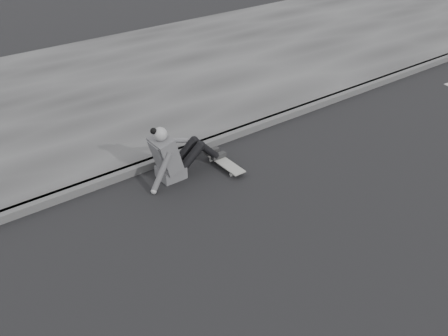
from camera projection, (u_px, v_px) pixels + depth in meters
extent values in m
plane|color=black|center=(383.00, 195.00, 6.97)|extent=(80.00, 80.00, 0.00)
cube|color=#454545|center=(263.00, 123.00, 8.69)|extent=(24.00, 0.16, 0.12)
cube|color=#393939|center=(172.00, 72.00, 10.74)|extent=(24.00, 6.00, 0.12)
cylinder|color=#979792|center=(231.00, 175.00, 7.36)|extent=(0.03, 0.05, 0.05)
cylinder|color=#979792|center=(239.00, 171.00, 7.44)|extent=(0.03, 0.05, 0.05)
cylinder|color=#979792|center=(211.00, 160.00, 7.71)|extent=(0.03, 0.05, 0.05)
cylinder|color=#979792|center=(219.00, 157.00, 7.79)|extent=(0.03, 0.05, 0.05)
cube|color=#2F2F31|center=(235.00, 171.00, 7.38)|extent=(0.16, 0.04, 0.03)
cube|color=#2F2F31|center=(215.00, 157.00, 7.74)|extent=(0.16, 0.04, 0.03)
cube|color=gray|center=(225.00, 163.00, 7.55)|extent=(0.20, 0.78, 0.02)
cube|color=#4C4C4F|center=(171.00, 172.00, 7.31)|extent=(0.36, 0.34, 0.18)
cube|color=#4C4C4F|center=(165.00, 153.00, 7.09)|extent=(0.37, 0.40, 0.57)
cube|color=#4C4C4F|center=(157.00, 149.00, 6.96)|extent=(0.14, 0.30, 0.20)
cylinder|color=gray|center=(161.00, 140.00, 6.94)|extent=(0.09, 0.09, 0.08)
sphere|color=gray|center=(160.00, 134.00, 6.88)|extent=(0.20, 0.20, 0.20)
sphere|color=black|center=(153.00, 131.00, 6.81)|extent=(0.09, 0.09, 0.09)
cylinder|color=black|center=(192.00, 157.00, 7.30)|extent=(0.43, 0.13, 0.39)
cylinder|color=black|center=(185.00, 152.00, 7.42)|extent=(0.43, 0.13, 0.39)
cylinder|color=black|center=(209.00, 151.00, 7.45)|extent=(0.35, 0.11, 0.36)
cylinder|color=black|center=(202.00, 146.00, 7.58)|extent=(0.35, 0.11, 0.36)
sphere|color=black|center=(201.00, 145.00, 7.31)|extent=(0.13, 0.13, 0.13)
sphere|color=black|center=(194.00, 140.00, 7.43)|extent=(0.13, 0.13, 0.13)
cube|color=#262626|center=(219.00, 156.00, 7.63)|extent=(0.24, 0.08, 0.07)
cube|color=#262626|center=(212.00, 151.00, 7.75)|extent=(0.24, 0.08, 0.07)
cylinder|color=#4C4C4F|center=(161.00, 173.00, 6.92)|extent=(0.38, 0.08, 0.58)
sphere|color=gray|center=(154.00, 191.00, 6.97)|extent=(0.08, 0.08, 0.08)
cylinder|color=#4C4C4F|center=(174.00, 140.00, 7.29)|extent=(0.48, 0.08, 0.21)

